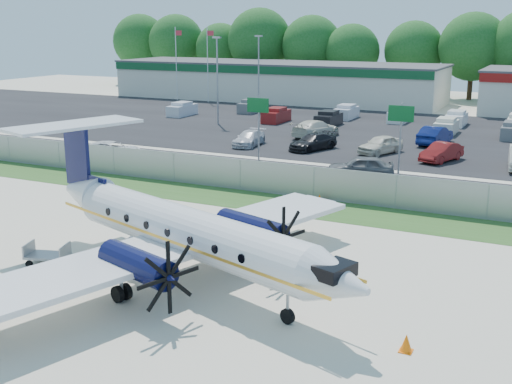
% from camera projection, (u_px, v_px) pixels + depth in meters
% --- Properties ---
extents(ground, '(170.00, 170.00, 0.00)m').
position_uv_depth(ground, '(193.00, 278.00, 26.77)').
color(ground, beige).
rests_on(ground, ground).
extents(grass_verge, '(170.00, 4.00, 0.02)m').
position_uv_depth(grass_verge, '(301.00, 207.00, 37.22)').
color(grass_verge, '#2D561E').
rests_on(grass_verge, ground).
extents(access_road, '(170.00, 8.00, 0.02)m').
position_uv_depth(access_road, '(340.00, 181.00, 43.31)').
color(access_road, black).
rests_on(access_road, ground).
extents(parking_lot, '(170.00, 32.00, 0.02)m').
position_uv_depth(parking_lot, '(410.00, 135.00, 61.60)').
color(parking_lot, black).
rests_on(parking_lot, ground).
extents(perimeter_fence, '(120.00, 0.06, 1.99)m').
position_uv_depth(perimeter_fence, '(314.00, 183.00, 38.71)').
color(perimeter_fence, gray).
rests_on(perimeter_fence, ground).
extents(building_west, '(46.40, 12.40, 5.24)m').
position_uv_depth(building_west, '(276.00, 81.00, 90.21)').
color(building_west, silver).
rests_on(building_west, ground).
extents(sign_left, '(1.80, 0.26, 5.00)m').
position_uv_depth(sign_left, '(258.00, 114.00, 49.18)').
color(sign_left, gray).
rests_on(sign_left, ground).
extents(sign_mid, '(1.80, 0.26, 5.00)m').
position_uv_depth(sign_mid, '(401.00, 123.00, 44.54)').
color(sign_mid, gray).
rests_on(sign_mid, ground).
extents(flagpole_west, '(1.06, 0.12, 10.00)m').
position_uv_depth(flagpole_west, '(177.00, 59.00, 88.40)').
color(flagpole_west, silver).
rests_on(flagpole_west, ground).
extents(flagpole_east, '(1.06, 0.12, 10.00)m').
position_uv_depth(flagpole_east, '(208.00, 60.00, 86.29)').
color(flagpole_east, silver).
rests_on(flagpole_east, ground).
extents(light_pole_nw, '(0.90, 0.35, 9.09)m').
position_uv_depth(light_pole_nw, '(217.00, 74.00, 66.98)').
color(light_pole_nw, gray).
rests_on(light_pole_nw, ground).
extents(light_pole_sw, '(0.90, 0.35, 9.09)m').
position_uv_depth(light_pole_sw, '(259.00, 69.00, 75.69)').
color(light_pole_sw, gray).
rests_on(light_pole_sw, ground).
extents(tree_line, '(112.00, 6.00, 14.00)m').
position_uv_depth(tree_line, '(464.00, 99.00, 91.21)').
color(tree_line, '#174E17').
rests_on(tree_line, ground).
extents(aircraft, '(18.57, 18.11, 5.69)m').
position_uv_depth(aircraft, '(182.00, 230.00, 25.97)').
color(aircraft, silver).
rests_on(aircraft, ground).
extents(pushback_tug, '(2.67, 2.22, 1.29)m').
position_uv_depth(pushback_tug, '(156.00, 244.00, 29.05)').
color(pushback_tug, silver).
rests_on(pushback_tug, ground).
extents(baggage_cart_far, '(2.03, 1.56, 0.94)m').
position_uv_depth(baggage_cart_far, '(47.00, 255.00, 28.18)').
color(baggage_cart_far, gray).
rests_on(baggage_cart_far, ground).
extents(cone_nose, '(0.43, 0.43, 0.61)m').
position_uv_depth(cone_nose, '(406.00, 343.00, 20.66)').
color(cone_nose, '#FF6808').
rests_on(cone_nose, ground).
extents(cone_starboard_wing, '(0.38, 0.38, 0.53)m').
position_uv_depth(cone_starboard_wing, '(319.00, 199.00, 38.05)').
color(cone_starboard_wing, '#FF6808').
rests_on(cone_starboard_wing, ground).
extents(road_car_west, '(5.61, 3.59, 1.44)m').
position_uv_depth(road_car_west, '(111.00, 160.00, 50.21)').
color(road_car_west, silver).
rests_on(road_car_west, ground).
extents(road_car_mid, '(4.86, 3.03, 1.54)m').
position_uv_depth(road_car_mid, '(360.00, 178.00, 44.36)').
color(road_car_mid, '#595B5E').
rests_on(road_car_mid, ground).
extents(parked_car_a, '(2.21, 4.64, 1.31)m').
position_uv_depth(parked_car_a, '(249.00, 146.00, 56.06)').
color(parked_car_a, silver).
rests_on(parked_car_a, ground).
extents(parked_car_b, '(3.54, 5.12, 1.38)m').
position_uv_depth(parked_car_b, '(313.00, 150.00, 54.16)').
color(parked_car_b, black).
rests_on(parked_car_b, ground).
extents(parked_car_c, '(3.34, 4.75, 1.50)m').
position_uv_depth(parked_car_c, '(380.00, 154.00, 52.62)').
color(parked_car_c, beige).
rests_on(parked_car_c, ground).
extents(parked_car_d, '(2.86, 4.62, 1.44)m').
position_uv_depth(parked_car_d, '(441.00, 161.00, 49.66)').
color(parked_car_d, maroon).
rests_on(parked_car_d, ground).
extents(parked_car_f, '(3.59, 6.00, 1.63)m').
position_uv_depth(parked_car_f, '(315.00, 137.00, 60.33)').
color(parked_car_f, beige).
rests_on(parked_car_f, ground).
extents(parked_car_g, '(2.41, 5.20, 1.65)m').
position_uv_depth(parked_car_g, '(434.00, 145.00, 56.63)').
color(parked_car_g, navy).
rests_on(parked_car_g, ground).
extents(far_parking_rows, '(56.00, 10.00, 1.60)m').
position_uv_depth(far_parking_rows, '(421.00, 128.00, 65.96)').
color(far_parking_rows, gray).
rests_on(far_parking_rows, ground).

